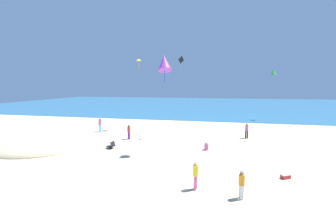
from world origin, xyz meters
The scene contains 15 objects.
ground_plane centered at (0.00, 10.00, 0.00)m, with size 120.00×120.00×0.00m, color #C6B58C.
ocean_water centered at (0.00, 53.05, 0.03)m, with size 120.00×60.00×0.05m, color teal.
dune_mound centered at (-11.98, 6.46, 0.00)m, with size 8.32×5.83×1.70m, color #CAB48C.
beach_chair_near_camera centered at (-4.99, 7.66, 0.27)m, with size 0.73×0.64×0.62m.
cooler_box centered at (7.73, 4.30, 0.13)m, with size 0.60×0.50×0.26m.
person_0 centered at (3.10, 8.90, 0.26)m, with size 0.34×0.56×0.69m.
person_2 centered at (-4.69, 10.91, 0.85)m, with size 0.38×0.38×1.47m.
person_3 centered at (-9.33, 13.45, 0.91)m, with size 0.42×0.42×1.58m.
person_4 centered at (4.87, 1.51, 0.79)m, with size 0.38×0.38×1.37m.
person_5 centered at (7.08, 13.67, 0.90)m, with size 0.42×0.42×1.56m.
person_6 centered at (2.65, 1.97, 0.86)m, with size 0.36×0.36×1.50m.
kite_yellow centered at (-5.32, 15.92, 8.56)m, with size 0.72×0.61×1.58m.
kite_green centered at (13.00, 26.89, 7.58)m, with size 1.01×0.98×1.77m.
kite_purple centered at (1.51, -0.30, 6.31)m, with size 0.80×0.90×1.19m.
kite_black centered at (-0.80, 21.05, 9.03)m, with size 0.71×0.90×2.08m.
Camera 1 is at (3.32, -8.45, 5.39)m, focal length 22.09 mm.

